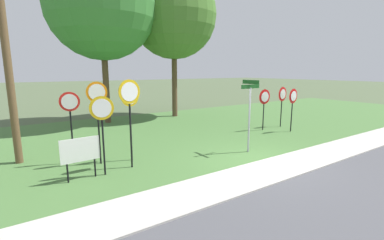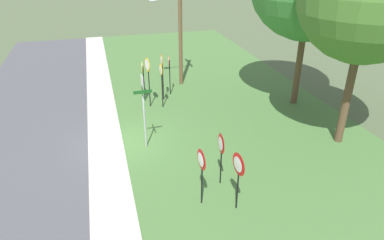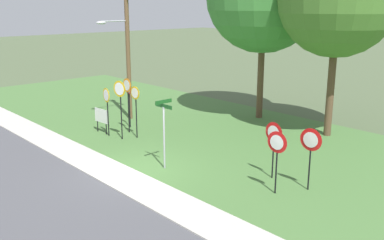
{
  "view_description": "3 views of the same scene",
  "coord_description": "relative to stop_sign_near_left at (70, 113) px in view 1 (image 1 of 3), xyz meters",
  "views": [
    {
      "loc": [
        -6.99,
        -6.24,
        3.2
      ],
      "look_at": [
        -0.75,
        3.02,
        1.14
      ],
      "focal_mm": 25.31,
      "sensor_mm": 36.0,
      "label": 1
    },
    {
      "loc": [
        14.56,
        -0.66,
        8.43
      ],
      "look_at": [
        1.2,
        3.03,
        1.45
      ],
      "focal_mm": 32.72,
      "sensor_mm": 36.0,
      "label": 2
    },
    {
      "loc": [
        13.47,
        -9.24,
        6.37
      ],
      "look_at": [
        -0.19,
        3.18,
        1.5
      ],
      "focal_mm": 40.94,
      "sensor_mm": 36.0,
      "label": 3
    }
  ],
  "objects": [
    {
      "name": "yield_sign_near_right",
      "position": [
        10.99,
        -0.0,
        -0.09
      ],
      "size": [
        0.8,
        0.13,
        2.25
      ],
      "rotation": [
        0.0,
        0.0,
        0.13
      ],
      "color": "black",
      "rests_on": "grass_median"
    },
    {
      "name": "stop_sign_near_right",
      "position": [
        0.57,
        -1.68,
        -0.01
      ],
      "size": [
        0.7,
        0.13,
        2.42
      ],
      "rotation": [
        0.0,
        0.0,
        -0.13
      ],
      "color": "black",
      "rests_on": "grass_median"
    },
    {
      "name": "notice_board",
      "position": [
        -0.09,
        -1.64,
        -0.93
      ],
      "size": [
        1.1,
        0.09,
        1.25
      ],
      "rotation": [
        0.0,
        0.0,
        0.06
      ],
      "color": "black",
      "rests_on": "grass_median"
    },
    {
      "name": "utility_pole",
      "position": [
        -1.57,
        0.98,
        2.38
      ],
      "size": [
        2.1,
        2.01,
        7.62
      ],
      "color": "brown",
      "rests_on": "grass_median"
    },
    {
      "name": "yield_sign_far_left",
      "position": [
        9.46,
        -0.06,
        -0.15
      ],
      "size": [
        0.78,
        0.11,
        2.18
      ],
      "rotation": [
        0.0,
        0.0,
        -0.04
      ],
      "color": "black",
      "rests_on": "grass_median"
    },
    {
      "name": "yield_sign_near_left",
      "position": [
        10.4,
        -1.11,
        -0.1
      ],
      "size": [
        0.76,
        0.12,
        2.24
      ],
      "rotation": [
        0.0,
        0.0,
        0.1
      ],
      "color": "black",
      "rests_on": "grass_median"
    },
    {
      "name": "stop_sign_near_left",
      "position": [
        0.0,
        0.0,
        0.0
      ],
      "size": [
        0.64,
        0.14,
        2.46
      ],
      "rotation": [
        0.0,
        0.0,
        -0.17
      ],
      "color": "black",
      "rests_on": "grass_median"
    },
    {
      "name": "stop_sign_far_left",
      "position": [
        1.78,
        -0.82,
        0.06
      ],
      "size": [
        0.63,
        0.11,
        2.56
      ],
      "rotation": [
        0.0,
        0.0,
        0.08
      ],
      "color": "black",
      "rests_on": "grass_median"
    },
    {
      "name": "ground_plane",
      "position": [
        5.38,
        -3.41,
        -1.8
      ],
      "size": [
        160.0,
        160.0,
        0.0
      ],
      "primitive_type": "plane",
      "color": "#4C5B3D"
    },
    {
      "name": "stop_sign_far_center",
      "position": [
        0.75,
        -0.57,
        0.25
      ],
      "size": [
        0.68,
        0.1,
        2.79
      ],
      "rotation": [
        0.0,
        0.0,
        -0.03
      ],
      "color": "black",
      "rests_on": "grass_median"
    },
    {
      "name": "oak_tree_right",
      "position": [
        7.84,
        6.51,
        4.91
      ],
      "size": [
        5.63,
        5.63,
        9.5
      ],
      "color": "brown",
      "rests_on": "grass_median"
    },
    {
      "name": "sidewalk_strip",
      "position": [
        5.38,
        -4.21,
        -1.77
      ],
      "size": [
        44.0,
        1.6,
        0.06
      ],
      "primitive_type": "cube",
      "color": "#BCB7AD",
      "rests_on": "ground_plane"
    },
    {
      "name": "grass_median",
      "position": [
        5.38,
        2.59,
        -1.78
      ],
      "size": [
        44.0,
        12.0,
        0.04
      ],
      "primitive_type": "cube",
      "color": "#477038",
      "rests_on": "ground_plane"
    },
    {
      "name": "oak_tree_left",
      "position": [
        3.24,
        6.8,
        5.08
      ],
      "size": [
        6.3,
        6.3,
        10.01
      ],
      "color": "brown",
      "rests_on": "grass_median"
    },
    {
      "name": "stop_sign_far_right",
      "position": [
        1.51,
        -1.51,
        0.34
      ],
      "size": [
        0.76,
        0.17,
        2.88
      ],
      "rotation": [
        0.0,
        0.0,
        0.19
      ],
      "color": "black",
      "rests_on": "grass_median"
    },
    {
      "name": "street_name_post",
      "position": [
        5.94,
        -2.4,
        -0.09
      ],
      "size": [
        0.96,
        0.82,
        2.8
      ],
      "rotation": [
        0.0,
        0.0,
        0.02
      ],
      "color": "#9EA0A8",
      "rests_on": "grass_median"
    }
  ]
}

